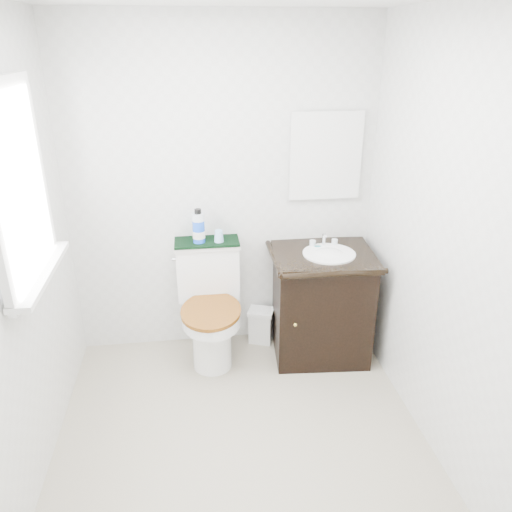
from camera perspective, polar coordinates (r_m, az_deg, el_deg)
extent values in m
plane|color=#A59B85|center=(3.16, -1.54, -20.85)|extent=(2.40, 2.40, 0.00)
plane|color=silver|center=(3.60, -3.83, 7.18)|extent=(2.40, 0.00, 2.40)
plane|color=silver|center=(1.47, 3.31, -19.72)|extent=(2.40, 0.00, 2.40)
plane|color=silver|center=(2.62, -26.56, -1.78)|extent=(0.00, 2.40, 2.40)
plane|color=silver|center=(2.80, 21.19, 0.71)|extent=(0.00, 2.40, 2.40)
cube|color=white|center=(2.72, -25.75, 7.18)|extent=(0.02, 0.70, 0.90)
cube|color=silver|center=(3.64, 7.97, 11.23)|extent=(0.50, 0.02, 0.60)
cylinder|color=white|center=(3.66, -5.06, -9.60)|extent=(0.28, 0.28, 0.43)
cube|color=white|center=(3.87, -5.25, -7.60)|extent=(0.28, 0.28, 0.43)
cube|color=white|center=(3.69, -5.50, -1.86)|extent=(0.45, 0.18, 0.41)
cube|color=white|center=(3.61, -5.63, 1.29)|extent=(0.47, 0.20, 0.03)
cylinder|color=white|center=(3.51, -5.15, -7.02)|extent=(0.41, 0.41, 0.08)
cylinder|color=brown|center=(3.49, -5.18, -6.26)|extent=(0.46, 0.46, 0.03)
cube|color=black|center=(3.75, 7.40, -5.71)|extent=(0.71, 0.62, 0.78)
cube|color=black|center=(3.57, 7.74, 0.05)|extent=(0.76, 0.66, 0.04)
cylinder|color=white|center=(3.54, 8.35, 0.25)|extent=(0.37, 0.37, 0.01)
ellipsoid|color=white|center=(3.57, 8.30, -0.56)|extent=(0.32, 0.32, 0.16)
cylinder|color=silver|center=(3.66, 7.76, 1.84)|extent=(0.02, 0.02, 0.10)
cube|color=white|center=(3.97, 0.57, -8.13)|extent=(0.21, 0.18, 0.25)
cube|color=white|center=(3.90, 0.58, -6.40)|extent=(0.23, 0.21, 0.03)
cube|color=black|center=(3.60, -5.65, 1.64)|extent=(0.46, 0.22, 0.02)
cylinder|color=blue|center=(3.54, -6.56, 2.80)|extent=(0.09, 0.09, 0.16)
cylinder|color=silver|center=(3.51, -6.64, 4.43)|extent=(0.09, 0.09, 0.05)
cylinder|color=black|center=(3.49, -6.67, 5.09)|extent=(0.05, 0.05, 0.03)
cone|color=#99CDFB|center=(3.55, -4.27, 2.29)|extent=(0.07, 0.07, 0.09)
ellipsoid|color=#176870|center=(3.64, 7.07, 1.07)|extent=(0.07, 0.04, 0.02)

